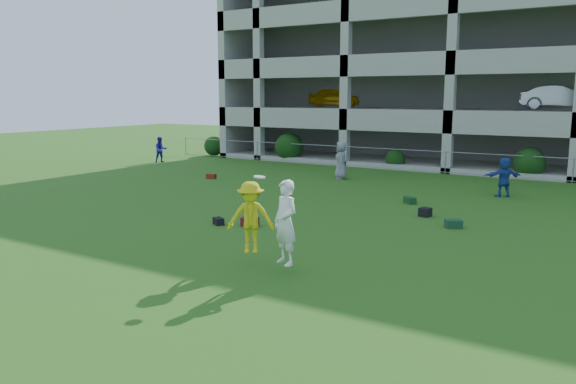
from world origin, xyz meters
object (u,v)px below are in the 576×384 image
Objects in this scene: bystander_d at (504,177)px; crate_d at (425,212)px; bystander_a at (161,150)px; frisbee_contest at (262,219)px; bystander_c at (341,160)px; parking_garage at (489,64)px.

crate_d is (-1.49, -5.33, -0.66)m from bystander_d.
crate_d is at bearing 38.63° from bystander_d.
frisbee_contest reaches higher than bystander_a.
crate_d is at bearing 12.53° from bystander_c.
frisbee_contest is 27.57m from parking_garage.
frisbee_contest is at bearing -13.47° from bystander_c.
parking_garage is (-2.48, 19.52, 5.86)m from crate_d.
bystander_d reaches higher than bystander_a.
bystander_c is at bearing -42.97° from bystander_d.
parking_garage reaches higher than frisbee_contest.
crate_d is at bearing 78.71° from frisbee_contest.
bystander_a reaches higher than crate_d.
frisbee_contest reaches higher than crate_d.
bystander_c is (12.40, -0.34, 0.13)m from bystander_a.
bystander_a is 22.36m from frisbee_contest.
crate_d is (18.74, -6.66, -0.64)m from bystander_a.
bystander_c is 14.67m from parking_garage.
crate_d is 7.82m from frisbee_contest.
crate_d is at bearing -82.77° from parking_garage.
bystander_c reaches higher than bystander_d.
parking_garage is at bearing -19.96° from bystander_a.
bystander_c is at bearing -59.89° from bystander_a.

